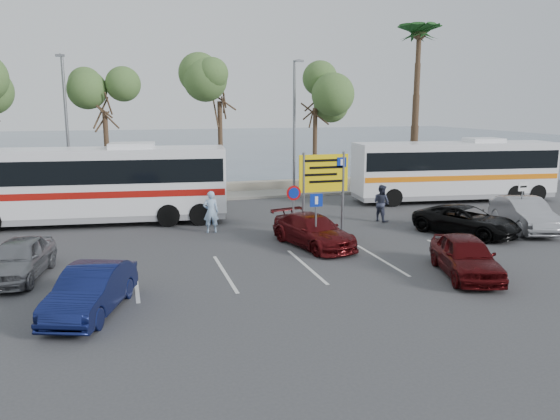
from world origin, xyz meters
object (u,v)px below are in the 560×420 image
object	(u,v)px
car_red	(466,256)
car_silver_a	(19,258)
car_blue	(91,290)
street_lamp_left	(66,123)
pedestrian_near	(211,212)
pedestrian_far	(381,203)
car_silver_b	(524,214)
coach_bus_left	(94,187)
suv_black	(466,221)
street_lamp_right	(295,121)
coach_bus_right	(454,172)
direction_sign	(324,179)
car_maroon	(313,231)

from	to	relation	value
car_red	car_silver_a	bearing A→B (deg)	-178.76
car_blue	street_lamp_left	bearing A→B (deg)	115.06
pedestrian_near	pedestrian_far	distance (m)	8.30
car_silver_b	coach_bus_left	bearing A→B (deg)	175.72
car_red	pedestrian_near	size ratio (longest dim) A/B	2.13
suv_black	car_red	bearing A→B (deg)	-152.87
street_lamp_left	street_lamp_right	bearing A→B (deg)	0.00
street_lamp_left	coach_bus_right	distance (m)	21.96
street_lamp_left	pedestrian_near	size ratio (longest dim) A/B	4.30
street_lamp_left	car_red	world-z (taller)	street_lamp_left
coach_bus_left	car_silver_a	distance (m)	8.29
street_lamp_right	coach_bus_right	bearing A→B (deg)	-28.53
street_lamp_right	car_red	world-z (taller)	street_lamp_right
street_lamp_left	pedestrian_far	distance (m)	17.37
street_lamp_right	pedestrian_far	world-z (taller)	street_lamp_right
coach_bus_right	pedestrian_far	xyz separation A→B (m)	(-6.58, -3.95, -0.80)
car_silver_b	pedestrian_far	distance (m)	6.38
car_blue	pedestrian_near	xyz separation A→B (m)	(4.65, 8.50, 0.29)
car_silver_a	car_silver_b	bearing A→B (deg)	12.95
street_lamp_left	street_lamp_right	xyz separation A→B (m)	(13.00, 0.00, 0.00)
coach_bus_right	pedestrian_near	size ratio (longest dim) A/B	6.39
car_blue	suv_black	bearing A→B (deg)	37.30
car_blue	pedestrian_near	distance (m)	9.69
coach_bus_right	suv_black	world-z (taller)	coach_bus_right
coach_bus_left	car_silver_a	xyz separation A→B (m)	(-2.06, -7.96, -1.10)
street_lamp_left	pedestrian_near	xyz separation A→B (m)	(6.42, -8.52, -3.67)
direction_sign	car_silver_a	bearing A→B (deg)	-166.22
car_silver_a	car_maroon	size ratio (longest dim) A/B	0.90
car_silver_a	car_red	xyz separation A→B (m)	(14.13, -3.84, 0.01)
car_maroon	pedestrian_far	world-z (taller)	pedestrian_far
coach_bus_left	pedestrian_near	bearing A→B (deg)	-33.51
direction_sign	car_silver_a	world-z (taller)	direction_sign
car_blue	car_silver_b	world-z (taller)	car_silver_b
coach_bus_left	car_blue	xyz separation A→B (m)	(0.34, -11.80, -1.12)
street_lamp_left	street_lamp_right	distance (m)	13.00
car_red	suv_black	distance (m)	6.10
car_silver_b	suv_black	bearing A→B (deg)	-164.16
car_maroon	coach_bus_right	bearing A→B (deg)	19.19
street_lamp_right	car_silver_b	size ratio (longest dim) A/B	1.79
street_lamp_right	coach_bus_left	xyz separation A→B (m)	(-11.56, -5.22, -2.83)
car_silver_a	car_red	world-z (taller)	car_red
car_red	street_lamp_left	bearing A→B (deg)	144.88
coach_bus_right	car_maroon	bearing A→B (deg)	-146.49
car_silver_b	street_lamp_left	bearing A→B (deg)	164.83
direction_sign	car_maroon	xyz separation A→B (m)	(-1.05, -1.70, -1.80)
street_lamp_right	suv_black	distance (m)	13.28
pedestrian_near	direction_sign	bearing A→B (deg)	162.02
direction_sign	car_red	size ratio (longest dim) A/B	0.91
direction_sign	street_lamp_right	bearing A→B (deg)	79.06
pedestrian_far	suv_black	bearing A→B (deg)	-170.67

